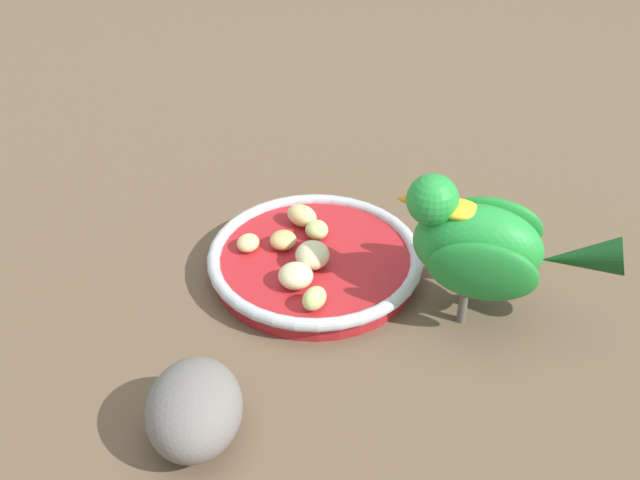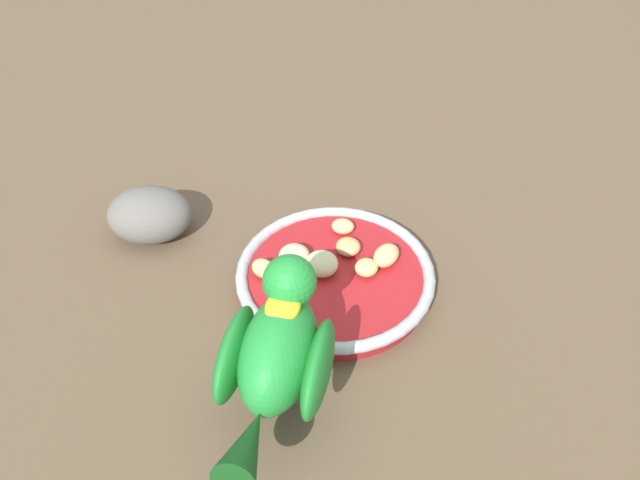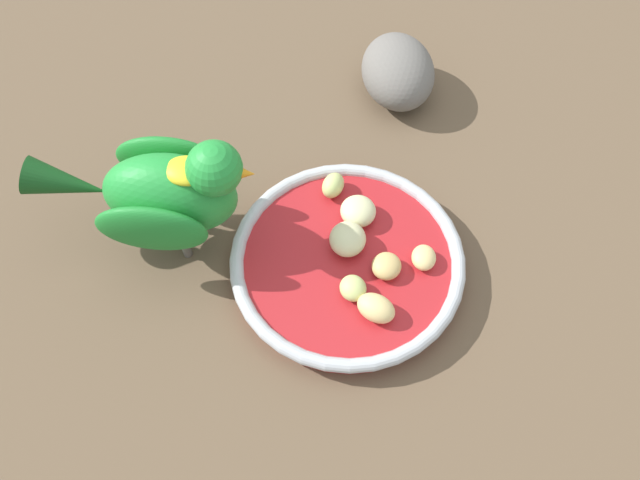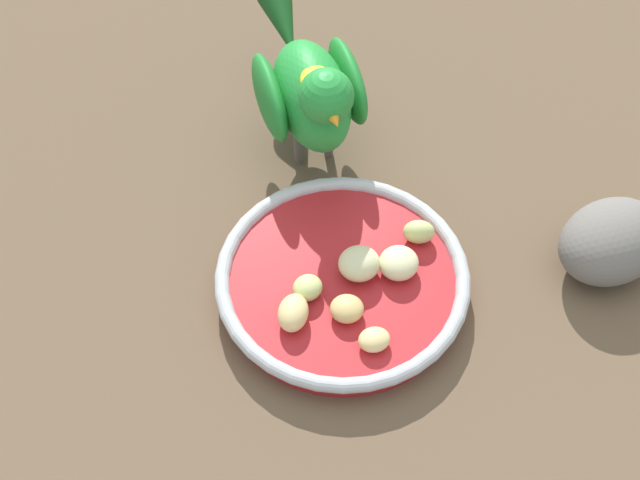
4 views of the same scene
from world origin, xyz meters
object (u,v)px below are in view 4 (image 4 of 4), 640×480
(apple_piece_5, at_px, (308,288))
(parrot, at_px, (310,89))
(apple_piece_1, at_px, (359,264))
(apple_piece_4, at_px, (347,309))
(rock_large, at_px, (612,241))
(apple_piece_2, at_px, (399,263))
(apple_piece_0, at_px, (374,340))
(apple_piece_6, at_px, (293,313))
(feeding_bowl, at_px, (342,282))
(apple_piece_3, at_px, (419,232))

(apple_piece_5, distance_m, parrot, 0.18)
(apple_piece_1, height_order, apple_piece_4, apple_piece_1)
(apple_piece_4, height_order, rock_large, rock_large)
(apple_piece_2, distance_m, rock_large, 0.18)
(apple_piece_0, relative_size, apple_piece_2, 0.77)
(apple_piece_4, bearing_deg, apple_piece_6, -26.16)
(parrot, bearing_deg, apple_piece_4, -7.81)
(apple_piece_0, distance_m, apple_piece_6, 0.07)
(apple_piece_6, xyz_separation_m, rock_large, (-0.26, 0.09, 0.00))
(apple_piece_4, bearing_deg, feeding_bowl, -118.54)
(apple_piece_0, distance_m, apple_piece_2, 0.07)
(apple_piece_0, height_order, apple_piece_1, apple_piece_1)
(apple_piece_6, xyz_separation_m, parrot, (-0.12, -0.16, 0.05))
(apple_piece_5, bearing_deg, apple_piece_0, 104.79)
(apple_piece_1, distance_m, apple_piece_2, 0.03)
(apple_piece_3, height_order, parrot, parrot)
(feeding_bowl, distance_m, apple_piece_1, 0.02)
(apple_piece_1, relative_size, rock_large, 0.36)
(apple_piece_1, xyz_separation_m, rock_large, (-0.19, 0.10, -0.00))
(apple_piece_6, bearing_deg, apple_piece_0, 127.38)
(apple_piece_3, distance_m, apple_piece_6, 0.13)
(apple_piece_5, height_order, apple_piece_6, apple_piece_6)
(parrot, xyz_separation_m, rock_large, (-0.14, 0.25, -0.05))
(apple_piece_2, bearing_deg, apple_piece_6, -4.00)
(apple_piece_0, height_order, parrot, parrot)
(apple_piece_0, bearing_deg, rock_large, 171.51)
(apple_piece_1, bearing_deg, apple_piece_6, 7.61)
(rock_large, bearing_deg, parrot, -60.00)
(parrot, bearing_deg, apple_piece_6, -20.37)
(apple_piece_1, bearing_deg, apple_piece_3, -179.54)
(apple_piece_1, xyz_separation_m, apple_piece_6, (0.07, 0.01, -0.00))
(parrot, relative_size, rock_large, 2.09)
(apple_piece_5, height_order, rock_large, rock_large)
(apple_piece_0, bearing_deg, apple_piece_4, -86.11)
(apple_piece_6, bearing_deg, apple_piece_1, -172.39)
(apple_piece_4, distance_m, rock_large, 0.23)
(apple_piece_1, bearing_deg, apple_piece_2, 150.36)
(parrot, bearing_deg, apple_piece_2, 9.41)
(apple_piece_2, height_order, apple_piece_3, same)
(apple_piece_1, height_order, parrot, parrot)
(apple_piece_0, xyz_separation_m, apple_piece_1, (-0.03, -0.06, 0.01))
(apple_piece_3, bearing_deg, rock_large, 143.28)
(apple_piece_1, relative_size, apple_piece_3, 1.30)
(feeding_bowl, distance_m, apple_piece_4, 0.04)
(apple_piece_0, relative_size, apple_piece_3, 0.96)
(apple_piece_2, xyz_separation_m, parrot, (-0.02, -0.17, 0.05))
(apple_piece_4, bearing_deg, apple_piece_5, -65.02)
(parrot, bearing_deg, apple_piece_3, 21.23)
(feeding_bowl, xyz_separation_m, apple_piece_3, (-0.08, 0.00, 0.02))
(apple_piece_0, height_order, apple_piece_3, apple_piece_3)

